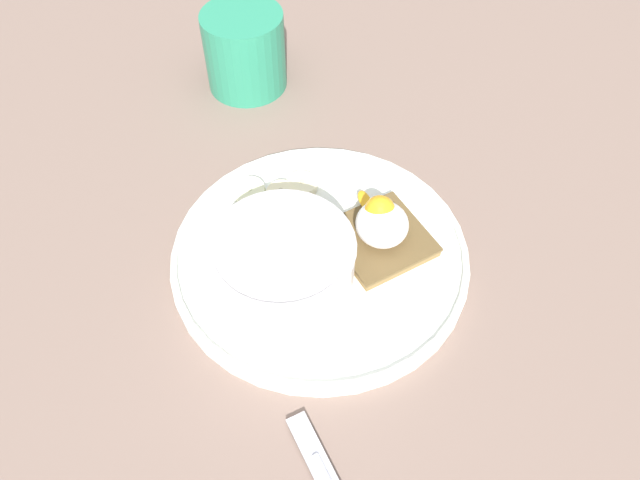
{
  "coord_description": "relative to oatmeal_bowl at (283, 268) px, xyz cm",
  "views": [
    {
      "loc": [
        -34.09,
        7.55,
        49.21
      ],
      "look_at": [
        0.0,
        0.0,
        5.0
      ],
      "focal_mm": 35.0,
      "sensor_mm": 36.0,
      "label": 1
    }
  ],
  "objects": [
    {
      "name": "banana_slice_back",
      "position": [
        11.63,
        -4.21,
        -2.71
      ],
      "size": [
        3.21,
        3.29,
        1.32
      ],
      "color": "#F4E8BA",
      "rests_on": "plate"
    },
    {
      "name": "plate",
      "position": [
        3.29,
        -3.91,
        -3.52
      ],
      "size": [
        27.68,
        27.68,
        1.6
      ],
      "color": "white",
      "rests_on": "ground_plane"
    },
    {
      "name": "ground_plane",
      "position": [
        3.29,
        -3.91,
        -5.31
      ],
      "size": [
        120.0,
        120.0,
        2.0
      ],
      "primitive_type": "cube",
      "color": "#786156",
      "rests_on": "ground"
    },
    {
      "name": "toast_slice",
      "position": [
        3.75,
        -9.67,
        -2.71
      ],
      "size": [
        10.36,
        10.36,
        1.06
      ],
      "color": "brown",
      "rests_on": "plate"
    },
    {
      "name": "coffee_mug",
      "position": [
        31.11,
        -1.29,
        0.4
      ],
      "size": [
        11.72,
        9.55,
        9.18
      ],
      "color": "#2B8864",
      "rests_on": "ground_plane"
    },
    {
      "name": "banana_slice_left",
      "position": [
        10.58,
        -1.58,
        -2.51
      ],
      "size": [
        3.99,
        3.97,
        1.78
      ],
      "color": "#F6E8B7",
      "rests_on": "plate"
    },
    {
      "name": "banana_slice_front",
      "position": [
        11.8,
        1.36,
        -2.68
      ],
      "size": [
        4.56,
        4.56,
        1.58
      ],
      "color": "#EAEBB9",
      "rests_on": "plate"
    },
    {
      "name": "poached_egg",
      "position": [
        3.88,
        -9.66,
        -0.38
      ],
      "size": [
        7.9,
        4.86,
        4.08
      ],
      "color": "white",
      "rests_on": "toast_slice"
    },
    {
      "name": "banana_slice_right",
      "position": [
        8.53,
        1.41,
        -2.58
      ],
      "size": [
        3.64,
        3.49,
        1.75
      ],
      "color": "beige",
      "rests_on": "plate"
    },
    {
      "name": "oatmeal_bowl",
      "position": [
        0.0,
        0.0,
        0.0
      ],
      "size": [
        12.26,
        12.26,
        6.72
      ],
      "color": "white",
      "rests_on": "plate"
    }
  ]
}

